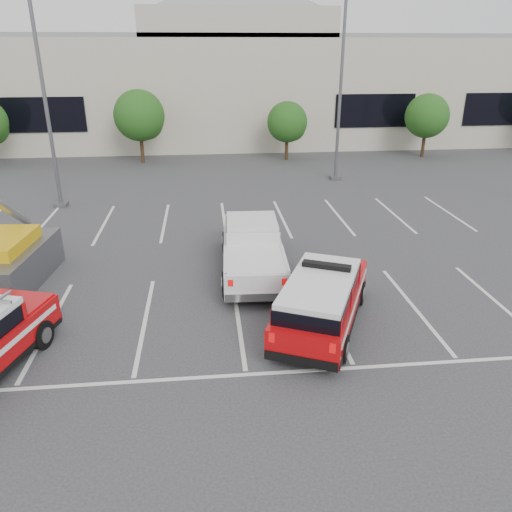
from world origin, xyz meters
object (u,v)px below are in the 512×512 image
(convention_building, at_px, (213,81))
(fire_chief_suv, at_px, (322,304))
(light_pole_left, at_px, (45,98))
(white_pickup, at_px, (252,252))
(tree_right, at_px, (428,117))
(tree_mid_left, at_px, (141,117))
(tree_mid_right, at_px, (288,123))
(light_pole_mid, at_px, (341,89))

(convention_building, xyz_separation_m, fire_chief_suv, (2.13, -32.65, -3.99))
(light_pole_left, relative_size, white_pickup, 1.75)
(tree_right, height_order, white_pickup, tree_right)
(light_pole_left, distance_m, white_pickup, 13.18)
(tree_right, xyz_separation_m, light_pole_left, (-23.09, -10.05, 2.41))
(light_pole_left, bearing_deg, white_pickup, -45.08)
(convention_building, bearing_deg, light_pole_left, -112.39)
(tree_right, height_order, light_pole_left, light_pole_left)
(tree_mid_left, bearing_deg, tree_right, -0.00)
(convention_building, height_order, tree_right, convention_building)
(tree_mid_left, distance_m, white_pickup, 19.79)
(tree_mid_right, bearing_deg, tree_right, 0.00)
(light_pole_left, bearing_deg, fire_chief_suv, -51.14)
(tree_mid_left, bearing_deg, fire_chief_suv, -72.46)
(tree_mid_right, xyz_separation_m, tree_right, (10.00, 0.00, 0.27))
(light_pole_left, xyz_separation_m, light_pole_mid, (15.00, 4.00, 0.00))
(light_pole_mid, bearing_deg, tree_right, 36.77)
(light_pole_left, height_order, white_pickup, light_pole_left)
(tree_mid_right, bearing_deg, tree_mid_left, 180.00)
(tree_mid_right, relative_size, light_pole_mid, 0.39)
(tree_right, relative_size, light_pole_left, 0.43)
(convention_building, bearing_deg, tree_mid_right, -63.43)
(tree_mid_right, distance_m, white_pickup, 19.40)
(convention_building, xyz_separation_m, tree_mid_right, (4.91, -9.82, -2.22))
(white_pickup, bearing_deg, tree_right, 55.35)
(fire_chief_suv, xyz_separation_m, white_pickup, (-1.56, 4.02, -0.02))
(convention_building, bearing_deg, light_pole_mid, -66.74)
(fire_chief_suv, distance_m, white_pickup, 4.31)
(tree_mid_right, height_order, light_pole_left, light_pole_left)
(convention_building, bearing_deg, tree_mid_left, -117.40)
(tree_mid_left, height_order, tree_right, tree_mid_left)
(tree_mid_left, xyz_separation_m, light_pole_left, (-3.09, -10.05, 2.14))
(tree_mid_right, bearing_deg, white_pickup, -102.99)
(convention_building, relative_size, tree_mid_left, 12.38)
(convention_building, distance_m, fire_chief_suv, 32.97)
(tree_mid_left, xyz_separation_m, tree_right, (20.00, -0.00, -0.27))
(tree_mid_right, xyz_separation_m, light_pole_left, (-13.09, -10.05, 2.68))
(tree_mid_left, relative_size, fire_chief_suv, 0.90)
(convention_building, relative_size, light_pole_left, 5.86)
(convention_building, distance_m, white_pickup, 28.92)
(tree_mid_left, height_order, light_pole_left, light_pole_left)
(white_pickup, bearing_deg, light_pole_mid, 66.59)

